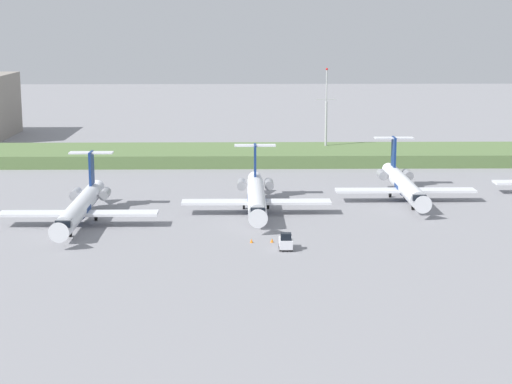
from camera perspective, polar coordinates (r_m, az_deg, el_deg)
The scene contains 9 objects.
ground_plane at distance 151.44m, azimuth -0.10°, elevation 0.04°, with size 500.00×500.00×0.00m, color gray.
grass_berm at distance 183.36m, azimuth -0.26°, elevation 2.43°, with size 320.00×20.00×2.59m, color #597542.
regional_jet_second at distance 129.99m, azimuth -11.35°, elevation -0.92°, with size 22.81×31.00×9.00m.
regional_jet_third at distance 135.26m, azimuth 0.01°, elevation -0.22°, with size 22.81×31.00×9.00m.
regional_jet_fourth at distance 146.26m, azimuth 9.59°, elevation 0.49°, with size 22.81×31.00×9.00m.
antenna_mast at distance 187.83m, azimuth 4.58°, elevation 4.67°, with size 4.40×0.50×19.11m.
baggage_tug at distance 113.56m, azimuth 1.94°, elevation -3.26°, with size 1.72×3.20×2.30m.
safety_cone_front_marker at distance 116.99m, azimuth -0.30°, elevation -3.19°, with size 0.44×0.44×0.55m, color orange.
safety_cone_mid_marker at distance 117.19m, azimuth 1.05°, elevation -3.17°, with size 0.44×0.44×0.55m, color orange.
Camera 1 is at (-2.26, -118.53, 29.50)m, focal length 61.49 mm.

